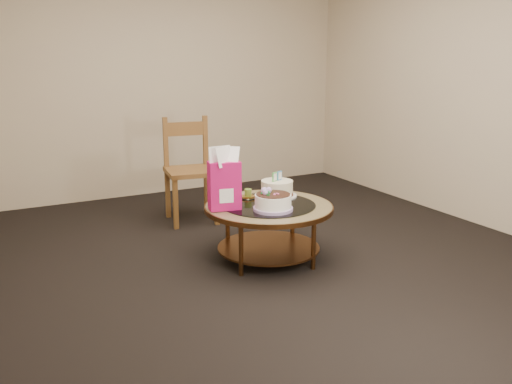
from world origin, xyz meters
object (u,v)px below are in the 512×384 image
cream_cake (277,189)px  dining_chair (190,169)px  coffee_table (269,214)px  decorated_cake (273,203)px  gift_bag (224,179)px

cream_cake → dining_chair: (-0.33, 1.12, -0.01)m
dining_chair → coffee_table: bearing=-74.7°
decorated_cake → gift_bag: bearing=146.3°
coffee_table → dining_chair: size_ratio=1.01×
coffee_table → dining_chair: 1.32m
coffee_table → decorated_cake: 0.22m
decorated_cake → gift_bag: gift_bag is taller
coffee_table → decorated_cake: size_ratio=3.37×
coffee_table → dining_chair: bearing=96.5°
cream_cake → coffee_table: bearing=-153.8°
cream_cake → gift_bag: size_ratio=0.69×
dining_chair → decorated_cake: bearing=-77.4°
coffee_table → cream_cake: (0.18, 0.19, 0.14)m
cream_cake → gift_bag: (-0.54, -0.14, 0.17)m
gift_bag → dining_chair: 1.29m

